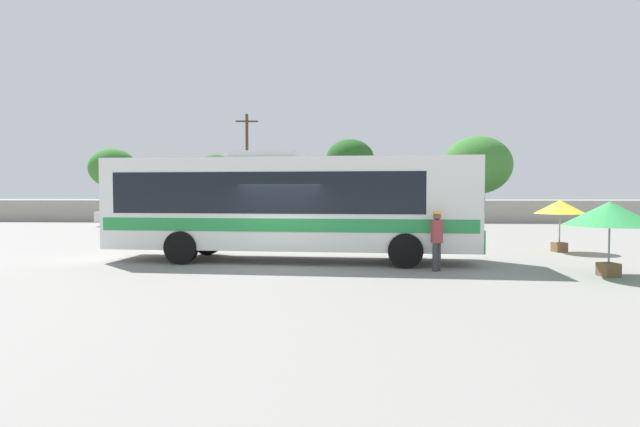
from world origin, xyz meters
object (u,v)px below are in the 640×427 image
Objects in this scene: vendor_umbrella_near_gate_green at (610,215)px; parked_car_third_black at (296,214)px; parked_car_second_white at (212,214)px; roadside_tree_left at (113,168)px; coach_bus_white_green at (286,203)px; parked_car_rightmost_maroon at (372,214)px; roadside_tree_right at (477,165)px; attendant_by_bus_door at (437,237)px; roadside_tree_midright at (350,160)px; roadside_tree_midleft at (216,175)px; parked_car_leftmost_white at (132,214)px; utility_pole_near at (247,165)px; vendor_umbrella_secondary_yellow at (560,209)px.

vendor_umbrella_near_gate_green reaches higher than parked_car_third_black.
vendor_umbrella_near_gate_green is 25.51m from parked_car_second_white.
coach_bus_white_green is at bearing -55.04° from roadside_tree_left.
roadside_tree_right reaches higher than parked_car_rightmost_maroon.
vendor_umbrella_near_gate_green is (4.44, -0.66, 0.68)m from attendant_by_bus_door.
parked_car_second_white is (-16.11, 19.76, -0.86)m from vendor_umbrella_near_gate_green.
roadside_tree_midright reaches higher than parked_car_second_white.
parked_car_third_black is 9.08m from roadside_tree_midright.
roadside_tree_left is (-27.25, 28.80, 2.72)m from vendor_umbrella_near_gate_green.
coach_bus_white_green is 7.06× the size of attendant_by_bus_door.
vendor_umbrella_near_gate_green is 35.54m from roadside_tree_midleft.
parked_car_leftmost_white is at bearing -158.87° from roadside_tree_right.
attendant_by_bus_door reaches higher than parked_car_third_black.
roadside_tree_midleft is at bearing 121.56° from vendor_umbrella_near_gate_green.
roadside_tree_midright reaches higher than coach_bus_white_green.
roadside_tree_midleft is (-14.12, 29.56, 2.85)m from attendant_by_bus_door.
roadside_tree_right is (19.19, 2.28, 0.05)m from utility_pole_near.
vendor_umbrella_near_gate_green reaches higher than vendor_umbrella_secondary_yellow.
vendor_umbrella_secondary_yellow is at bearing 16.39° from coach_bus_white_green.
coach_bus_white_green is 29.81m from roadside_tree_right.
vendor_umbrella_secondary_yellow is 0.42× the size of parked_car_rightmost_maroon.
roadside_tree_left reaches higher than parked_car_third_black.
attendant_by_bus_door is 0.73× the size of vendor_umbrella_near_gate_green.
parked_car_third_black is 19.17m from roadside_tree_left.
vendor_umbrella_near_gate_green is 29.05m from parked_car_leftmost_white.
utility_pole_near is at bearing 112.06° from attendant_by_bus_door.
attendant_by_bus_door is (4.55, -2.02, -0.94)m from coach_bus_white_green.
attendant_by_bus_door is at bearing -85.15° from roadside_tree_midright.
coach_bus_white_green is at bearing -70.83° from roadside_tree_midleft.
roadside_tree_left is 0.87× the size of roadside_tree_right.
roadside_tree_midright is 10.93m from roadside_tree_right.
roadside_tree_midright reaches higher than roadside_tree_left.
roadside_tree_midleft is at bearing 166.74° from roadside_tree_midright.
vendor_umbrella_secondary_yellow is 0.42× the size of parked_car_third_black.
parked_car_leftmost_white is 0.64× the size of roadside_tree_midright.
roadside_tree_left is at bearing 121.38° from parked_car_leftmost_white.
parked_car_rightmost_maroon is at bearing 113.35° from vendor_umbrella_secondary_yellow.
vendor_umbrella_secondary_yellow is 0.35× the size of roadside_tree_midleft.
roadside_tree_midright is (9.40, 7.67, 4.11)m from parked_car_second_white.
coach_bus_white_green is 25.30m from utility_pole_near.
parked_car_second_white is at bearing -154.54° from roadside_tree_right.
roadside_tree_midright is at bearing 28.23° from parked_car_leftmost_white.
vendor_umbrella_secondary_yellow is 0.44× the size of parked_car_second_white.
roadside_tree_midleft is at bearing 128.58° from vendor_umbrella_secondary_yellow.
vendor_umbrella_secondary_yellow is at bearing 42.15° from attendant_by_bus_door.
parked_car_third_black is 1.00× the size of parked_car_rightmost_maroon.
vendor_umbrella_secondary_yellow is at bearing -39.45° from parked_car_second_white.
coach_bus_white_green is at bearing -53.17° from parked_car_leftmost_white.
roadside_tree_right is (10.76, 1.92, -0.34)m from roadside_tree_midright.
parked_car_rightmost_maroon is 0.53× the size of utility_pole_near.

